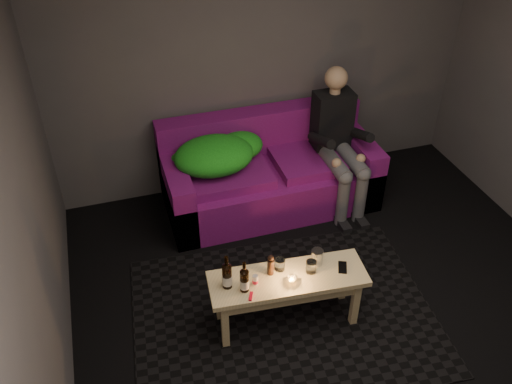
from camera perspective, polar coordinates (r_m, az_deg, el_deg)
The scene contains 17 objects.
floor at distance 4.15m, azimuth 10.91°, elevation -15.25°, with size 4.50×4.50×0.00m, color black.
room at distance 3.41m, azimuth 10.56°, elevation 8.32°, with size 4.50×4.50×4.50m.
rug at distance 4.25m, azimuth 2.93°, elevation -12.76°, with size 2.26×1.64×0.01m, color black.
sofa at distance 5.13m, azimuth 1.30°, elevation 1.87°, with size 1.96×0.88×0.84m.
green_blanket at distance 4.83m, azimuth -4.05°, elevation 4.05°, with size 0.86×0.59×0.29m.
person at distance 5.01m, azimuth 8.67°, elevation 5.56°, with size 0.35×0.81×1.30m.
coffee_table at distance 3.94m, azimuth 3.35°, elevation -9.73°, with size 1.16×0.46×0.46m.
beer_bottle_a at distance 3.74m, azimuth -3.07°, elevation -8.80°, with size 0.07×0.07×0.28m.
beer_bottle_b at distance 3.72m, azimuth -1.23°, elevation -9.26°, with size 0.06×0.06×0.26m.
salt_shaker at distance 3.79m, azimuth -0.08°, elevation -9.25°, with size 0.04×0.04×0.08m, color silver.
pepper_mill at distance 3.85m, azimuth 1.55°, elevation -7.90°, with size 0.05×0.05×0.13m, color black.
tumbler_back at distance 3.90m, azimuth 2.52°, elevation -7.62°, with size 0.07×0.07×0.09m, color white.
tealight at distance 3.82m, azimuth 3.76°, elevation -9.28°, with size 0.06×0.06×0.05m.
tumbler_front at distance 3.89m, azimuth 5.81°, elevation -7.83°, with size 0.08×0.08×0.09m, color white.
steel_cup at distance 3.95m, azimuth 6.44°, elevation -6.80°, with size 0.09×0.09×0.12m, color #AEB0B5.
smartphone at distance 3.98m, azimuth 9.09°, elevation -7.84°, with size 0.06×0.12×0.01m, color black.
red_lighter at distance 3.74m, azimuth -0.55°, elevation -10.91°, with size 0.02×0.08×0.01m, color red.
Camera 1 is at (-1.47, -2.17, 3.22)m, focal length 38.00 mm.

